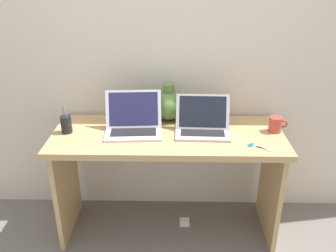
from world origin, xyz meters
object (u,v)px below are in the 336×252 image
at_px(coffee_mug, 276,124).
at_px(pen_cup, 66,124).
at_px(scissors, 256,146).
at_px(laptop_right, 203,123).
at_px(green_vase, 169,105).
at_px(laptop_left, 134,121).
at_px(power_brick, 185,222).

bearing_deg(coffee_mug, pen_cup, -178.48).
bearing_deg(coffee_mug, scissors, -127.97).
bearing_deg(pen_cup, laptop_right, 1.93).
bearing_deg(scissors, laptop_right, 146.17).
bearing_deg(green_vase, laptop_left, -139.61).
height_order(green_vase, coffee_mug, green_vase).
distance_m(laptop_right, green_vase, 0.29).
distance_m(laptop_left, power_brick, 0.86).
relative_size(pen_cup, power_brick, 2.74).
bearing_deg(laptop_left, laptop_right, -0.68).
distance_m(green_vase, coffee_mug, 0.70).
height_order(pen_cup, scissors, pen_cup).
bearing_deg(coffee_mug, green_vase, 164.73).
height_order(pen_cup, power_brick, pen_cup).
xyz_separation_m(laptop_left, pen_cup, (-0.42, -0.03, -0.00)).
relative_size(green_vase, coffee_mug, 2.11).
distance_m(laptop_left, coffee_mug, 0.89).
distance_m(laptop_right, coffee_mug, 0.46).
distance_m(laptop_left, laptop_right, 0.43).
height_order(laptop_left, coffee_mug, laptop_left).
height_order(laptop_left, green_vase, green_vase).
xyz_separation_m(coffee_mug, power_brick, (-0.56, -0.00, -0.78)).
height_order(scissors, power_brick, scissors).
relative_size(laptop_left, coffee_mug, 3.11).
bearing_deg(laptop_right, scissors, -33.83).
bearing_deg(laptop_left, green_vase, 40.39).
relative_size(laptop_right, scissors, 2.53).
height_order(coffee_mug, power_brick, coffee_mug).
bearing_deg(power_brick, laptop_right, -3.53).
bearing_deg(pen_cup, scissors, -8.46).
xyz_separation_m(green_vase, coffee_mug, (0.68, -0.18, -0.05)).
relative_size(coffee_mug, scissors, 0.87).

